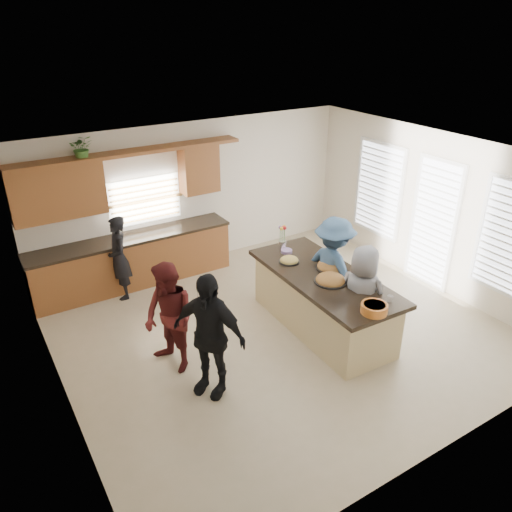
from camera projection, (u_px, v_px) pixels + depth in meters
floor at (279, 330)px, 7.98m from camera, size 6.50×6.50×0.00m
room_shell at (282, 219)px, 7.14m from camera, size 6.52×6.02×2.81m
back_cabinetry at (128, 238)px, 8.97m from camera, size 4.08×0.66×2.46m
right_wall_glazing at (436, 216)px, 8.81m from camera, size 0.06×4.00×2.25m
island at (322, 303)px, 7.86m from camera, size 1.23×2.73×0.95m
platter_front at (330, 280)px, 7.43m from camera, size 0.49×0.49×0.20m
platter_mid at (331, 267)px, 7.83m from camera, size 0.48×0.48×0.19m
platter_back at (289, 261)px, 8.03m from camera, size 0.33×0.33×0.13m
salad_bowl at (374, 308)px, 6.65m from camera, size 0.36×0.36×0.13m
clear_cup at (390, 298)px, 6.93m from camera, size 0.08×0.08×0.09m
plate_stack at (287, 251)px, 8.35m from camera, size 0.19×0.19×0.05m
flower_vase at (283, 238)px, 8.37m from camera, size 0.14×0.14×0.43m
potted_plant at (82, 148)px, 8.04m from camera, size 0.42×0.38×0.41m
woman_left_back at (119, 258)px, 8.61m from camera, size 0.41×0.58×1.51m
woman_left_mid at (169, 318)px, 6.81m from camera, size 0.79×0.92×1.62m
woman_left_front at (209, 335)px, 6.34m from camera, size 0.92×1.09×1.75m
woman_right_back at (333, 270)px, 7.96m from camera, size 0.75×1.19×1.76m
woman_right_front at (361, 297)px, 7.34m from camera, size 0.79×0.93×1.61m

